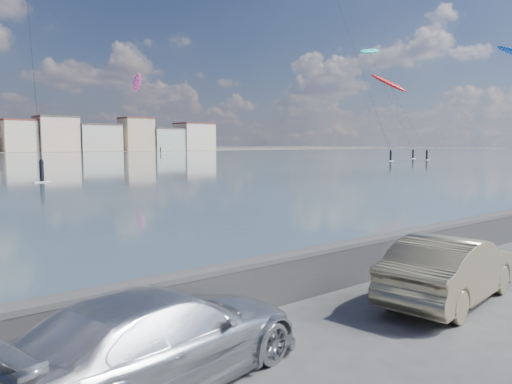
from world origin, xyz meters
The scene contains 7 objects.
ground centered at (0.00, 0.00, 0.00)m, with size 700.00×700.00×0.00m, color #333335.
seawall centered at (0.00, 2.70, 0.58)m, with size 400.00×0.36×1.08m.
car_silver centered at (-3.05, 1.11, 0.68)m, with size 1.89×4.65×1.35m, color silver.
car_champagne centered at (3.47, 0.54, 0.70)m, with size 1.48×4.24×1.40m, color tan.
kitesurfer_5 centered at (86.62, 68.14, 23.72)m, with size 10.47×16.20×25.65m.
kitesurfer_11 centered at (81.23, 58.70, 15.31)m, with size 6.80×13.72×18.05m.
kitesurfer_14 centered at (70.58, 152.40, 23.22)m, with size 5.92×19.67×26.99m.
Camera 1 is at (-6.20, -4.82, 3.33)m, focal length 35.00 mm.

